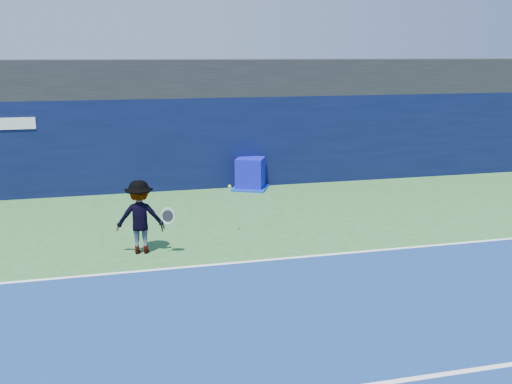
{
  "coord_description": "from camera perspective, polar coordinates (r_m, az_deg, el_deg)",
  "views": [
    {
      "loc": [
        -2.41,
        -8.32,
        4.39
      ],
      "look_at": [
        0.93,
        5.2,
        1.0
      ],
      "focal_mm": 40.0,
      "sensor_mm": 36.0,
      "label": 1
    }
  ],
  "objects": [
    {
      "name": "baseline",
      "position": [
        12.37,
        -1.76,
        -7.06
      ],
      "size": [
        24.0,
        0.1,
        0.01
      ],
      "primitive_type": "cube",
      "color": "white",
      "rests_on": "ground"
    },
    {
      "name": "equipment_cart",
      "position": [
        18.9,
        -0.57,
        1.73
      ],
      "size": [
        1.44,
        1.44,
        1.04
      ],
      "color": "#0C0DB5",
      "rests_on": "ground"
    },
    {
      "name": "tennis_player",
      "position": [
        13.01,
        -11.51,
        -2.46
      ],
      "size": [
        1.31,
        0.75,
        1.67
      ],
      "color": "white",
      "rests_on": "ground"
    },
    {
      "name": "back_wall_assembly",
      "position": [
        19.19,
        -6.55,
        4.93
      ],
      "size": [
        36.0,
        1.03,
        3.0
      ],
      "color": "#090F33",
      "rests_on": "ground"
    },
    {
      "name": "ground",
      "position": [
        9.71,
        2.08,
        -13.21
      ],
      "size": [
        80.0,
        80.0,
        0.0
      ],
      "primitive_type": "plane",
      "color": "#316B30",
      "rests_on": "ground"
    },
    {
      "name": "stadium_band",
      "position": [
        19.98,
        -7.09,
        11.31
      ],
      "size": [
        36.0,
        3.0,
        1.2
      ],
      "primitive_type": "cube",
      "color": "black",
      "rests_on": "back_wall_assembly"
    },
    {
      "name": "tennis_ball",
      "position": [
        13.92,
        -2.66,
        0.57
      ],
      "size": [
        0.08,
        0.08,
        0.08
      ],
      "color": "#B9ED1A",
      "rests_on": "ground"
    }
  ]
}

